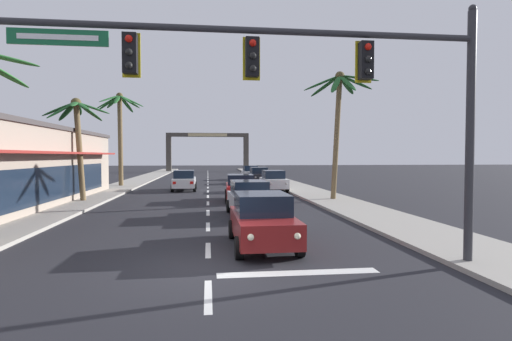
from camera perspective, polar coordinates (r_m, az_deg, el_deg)
The scene contains 16 objects.
ground_plane at distance 10.49m, azimuth -6.85°, elevation -13.79°, with size 220.00×220.00×0.00m, color #232328.
sidewalk_right at distance 31.21m, azimuth 7.62°, elevation -3.06°, with size 3.20×110.00×0.14m, color #9E998E.
sidewalk_left at distance 31.21m, azimuth -21.36°, elevation -3.18°, with size 3.20×110.00×0.14m, color #9E998E.
lane_markings at distance 29.43m, azimuth -6.01°, elevation -3.49°, with size 4.28×86.30×0.01m.
traffic_signal_mast at distance 10.19m, azimuth 9.32°, elevation 13.07°, with size 11.46×0.41×6.74m.
sedan_lead_at_stop_bar at distance 12.72m, azimuth 0.89°, elevation -7.02°, with size 1.97×4.46×1.68m.
sedan_third_in_queue at distance 19.07m, azimuth -0.94°, elevation -3.96°, with size 2.08×4.50×1.68m.
sedan_fifth_in_queue at distance 25.45m, azimuth -2.25°, elevation -2.44°, with size 2.07×4.50×1.68m.
sedan_oncoming_far at distance 33.54m, azimuth -10.18°, elevation -1.37°, with size 1.97×4.46×1.68m.
sedan_parked_nearest_kerb at distance 32.48m, azimuth 2.50°, elevation -1.45°, with size 1.95×4.45×1.68m.
sedan_parked_mid_kerb at distance 41.50m, azimuth 0.39°, elevation -0.67°, with size 2.00×4.47×1.68m.
sedan_parked_far_kerb at distance 48.20m, azimuth -0.81°, elevation -0.29°, with size 1.99×4.47×1.68m.
palm_left_second at distance 26.79m, azimuth -24.15°, elevation 6.03°, with size 4.00×4.14×6.40m.
palm_left_third at distance 38.94m, azimuth -18.87°, elevation 6.73°, with size 4.49×4.47×8.66m.
palm_right_second at distance 26.18m, azimuth 11.77°, elevation 9.24°, with size 4.72×4.61×8.20m.
town_gateway_arch at distance 73.20m, azimuth -6.89°, elevation 3.39°, with size 14.87×0.90×7.01m.
Camera 1 is at (0.01, -10.09, 2.87)m, focal length 28.05 mm.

